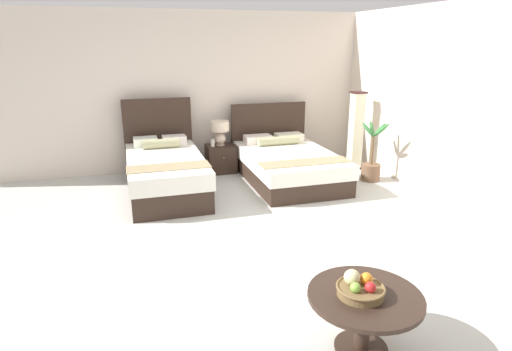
{
  "coord_description": "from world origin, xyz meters",
  "views": [
    {
      "loc": [
        -1.5,
        -4.41,
        2.23
      ],
      "look_at": [
        0.02,
        0.59,
        0.6
      ],
      "focal_mm": 30.1,
      "sensor_mm": 36.0,
      "label": 1
    }
  ],
  "objects_px": {
    "floor_lamp_corner": "(356,131)",
    "potted_palm": "(371,165)",
    "fruit_bowl": "(360,288)",
    "table_lamp": "(220,130)",
    "bed_near_window": "(165,171)",
    "vase": "(213,143)",
    "bed_near_corner": "(287,163)",
    "nightstand": "(221,159)",
    "coffee_table": "(364,307)"
  },
  "relations": [
    {
      "from": "vase",
      "to": "table_lamp",
      "type": "bearing_deg",
      "value": 21.79
    },
    {
      "from": "vase",
      "to": "coffee_table",
      "type": "height_order",
      "value": "vase"
    },
    {
      "from": "floor_lamp_corner",
      "to": "potted_palm",
      "type": "height_order",
      "value": "floor_lamp_corner"
    },
    {
      "from": "bed_near_corner",
      "to": "nightstand",
      "type": "bearing_deg",
      "value": 140.13
    },
    {
      "from": "bed_near_window",
      "to": "potted_palm",
      "type": "relative_size",
      "value": 2.12
    },
    {
      "from": "nightstand",
      "to": "coffee_table",
      "type": "height_order",
      "value": "nightstand"
    },
    {
      "from": "fruit_bowl",
      "to": "potted_palm",
      "type": "xyz_separation_m",
      "value": [
        2.34,
        3.65,
        -0.26
      ]
    },
    {
      "from": "table_lamp",
      "to": "vase",
      "type": "height_order",
      "value": "table_lamp"
    },
    {
      "from": "bed_near_corner",
      "to": "table_lamp",
      "type": "bearing_deg",
      "value": 139.43
    },
    {
      "from": "fruit_bowl",
      "to": "bed_near_window",
      "type": "bearing_deg",
      "value": 103.95
    },
    {
      "from": "fruit_bowl",
      "to": "table_lamp",
      "type": "bearing_deg",
      "value": 89.55
    },
    {
      "from": "bed_near_window",
      "to": "vase",
      "type": "distance_m",
      "value": 1.2
    },
    {
      "from": "coffee_table",
      "to": "potted_palm",
      "type": "bearing_deg",
      "value": 57.94
    },
    {
      "from": "bed_near_corner",
      "to": "floor_lamp_corner",
      "type": "relative_size",
      "value": 1.56
    },
    {
      "from": "table_lamp",
      "to": "nightstand",
      "type": "bearing_deg",
      "value": -90.0
    },
    {
      "from": "bed_near_corner",
      "to": "bed_near_window",
      "type": "bearing_deg",
      "value": -179.91
    },
    {
      "from": "vase",
      "to": "floor_lamp_corner",
      "type": "distance_m",
      "value": 2.58
    },
    {
      "from": "coffee_table",
      "to": "floor_lamp_corner",
      "type": "xyz_separation_m",
      "value": [
        2.38,
        4.39,
        0.33
      ]
    },
    {
      "from": "nightstand",
      "to": "potted_palm",
      "type": "xyz_separation_m",
      "value": [
        2.3,
        -1.24,
        0.03
      ]
    },
    {
      "from": "bed_near_corner",
      "to": "vase",
      "type": "height_order",
      "value": "bed_near_corner"
    },
    {
      "from": "bed_near_window",
      "to": "vase",
      "type": "bearing_deg",
      "value": 40.23
    },
    {
      "from": "bed_near_window",
      "to": "potted_palm",
      "type": "bearing_deg",
      "value": -7.38
    },
    {
      "from": "floor_lamp_corner",
      "to": "potted_palm",
      "type": "distance_m",
      "value": 0.85
    },
    {
      "from": "nightstand",
      "to": "bed_near_window",
      "type": "bearing_deg",
      "value": -142.64
    },
    {
      "from": "nightstand",
      "to": "fruit_bowl",
      "type": "xyz_separation_m",
      "value": [
        -0.04,
        -4.89,
        0.29
      ]
    },
    {
      "from": "table_lamp",
      "to": "coffee_table",
      "type": "xyz_separation_m",
      "value": [
        0.01,
        -4.92,
        -0.39
      ]
    },
    {
      "from": "nightstand",
      "to": "vase",
      "type": "height_order",
      "value": "vase"
    },
    {
      "from": "table_lamp",
      "to": "potted_palm",
      "type": "height_order",
      "value": "potted_palm"
    },
    {
      "from": "bed_near_window",
      "to": "bed_near_corner",
      "type": "distance_m",
      "value": 2.01
    },
    {
      "from": "table_lamp",
      "to": "vase",
      "type": "distance_m",
      "value": 0.26
    },
    {
      "from": "bed_near_window",
      "to": "floor_lamp_corner",
      "type": "height_order",
      "value": "floor_lamp_corner"
    },
    {
      "from": "bed_near_corner",
      "to": "fruit_bowl",
      "type": "distance_m",
      "value": 4.21
    },
    {
      "from": "fruit_bowl",
      "to": "floor_lamp_corner",
      "type": "bearing_deg",
      "value": 61.02
    },
    {
      "from": "coffee_table",
      "to": "bed_near_corner",
      "type": "bearing_deg",
      "value": 76.9
    },
    {
      "from": "table_lamp",
      "to": "fruit_bowl",
      "type": "height_order",
      "value": "table_lamp"
    },
    {
      "from": "nightstand",
      "to": "coffee_table",
      "type": "xyz_separation_m",
      "value": [
        0.01,
        -4.9,
        0.13
      ]
    },
    {
      "from": "table_lamp",
      "to": "floor_lamp_corner",
      "type": "height_order",
      "value": "floor_lamp_corner"
    },
    {
      "from": "fruit_bowl",
      "to": "nightstand",
      "type": "bearing_deg",
      "value": 89.54
    },
    {
      "from": "bed_near_corner",
      "to": "coffee_table",
      "type": "relative_size",
      "value": 2.59
    },
    {
      "from": "nightstand",
      "to": "fruit_bowl",
      "type": "relative_size",
      "value": 1.41
    },
    {
      "from": "bed_near_corner",
      "to": "floor_lamp_corner",
      "type": "xyz_separation_m",
      "value": [
        1.43,
        0.3,
        0.41
      ]
    },
    {
      "from": "bed_near_window",
      "to": "potted_palm",
      "type": "distance_m",
      "value": 3.38
    },
    {
      "from": "nightstand",
      "to": "table_lamp",
      "type": "height_order",
      "value": "table_lamp"
    },
    {
      "from": "coffee_table",
      "to": "fruit_bowl",
      "type": "xyz_separation_m",
      "value": [
        -0.04,
        0.01,
        0.16
      ]
    },
    {
      "from": "vase",
      "to": "floor_lamp_corner",
      "type": "height_order",
      "value": "floor_lamp_corner"
    },
    {
      "from": "coffee_table",
      "to": "floor_lamp_corner",
      "type": "bearing_deg",
      "value": 61.52
    },
    {
      "from": "bed_near_window",
      "to": "bed_near_corner",
      "type": "relative_size",
      "value": 1.01
    },
    {
      "from": "table_lamp",
      "to": "vase",
      "type": "relative_size",
      "value": 3.25
    },
    {
      "from": "floor_lamp_corner",
      "to": "bed_near_corner",
      "type": "bearing_deg",
      "value": -168.26
    },
    {
      "from": "bed_near_window",
      "to": "vase",
      "type": "height_order",
      "value": "bed_near_window"
    }
  ]
}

